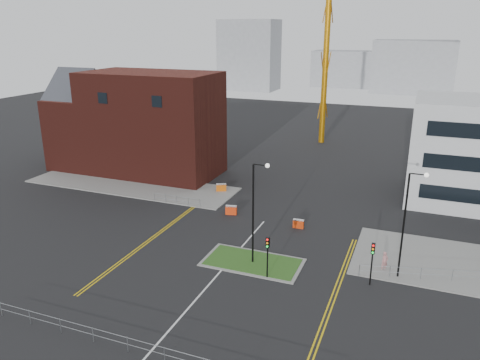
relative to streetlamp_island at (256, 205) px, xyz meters
name	(u,v)px	position (x,y,z in m)	size (l,w,h in m)	color
ground	(190,306)	(-2.22, -8.00, -5.41)	(200.00, 200.00, 0.00)	black
pavement_left	(131,185)	(-22.22, 14.00, -5.35)	(28.00, 8.00, 0.12)	slate
island_kerb	(253,262)	(-0.22, 0.00, -5.37)	(8.60, 4.60, 0.08)	slate
grass_island	(253,262)	(-0.22, 0.00, -5.35)	(8.00, 4.00, 0.12)	#274E1A
brick_building	(134,123)	(-25.19, 20.00, 1.44)	(24.20, 10.07, 14.24)	#451611
streetlamp_island	(256,205)	(0.00, 0.00, 0.00)	(1.46, 0.36, 9.18)	black
streetlamp_right_near	(408,217)	(12.00, 2.00, 0.00)	(1.46, 0.36, 9.18)	black
traffic_light_island	(268,250)	(1.78, -2.02, -2.85)	(0.28, 0.33, 3.65)	black
traffic_light_right	(372,256)	(9.78, -0.02, -2.85)	(0.28, 0.33, 3.65)	black
railing_front	(145,346)	(-2.22, -14.00, -4.63)	(24.05, 0.05, 1.10)	gray
railing_left	(177,199)	(-13.22, 10.00, -4.67)	(6.05, 0.05, 1.10)	gray
centre_line	(202,292)	(-2.22, -6.00, -5.41)	(0.15, 30.00, 0.01)	silver
yellow_left_a	(156,234)	(-11.22, 2.00, -5.41)	(0.12, 24.00, 0.01)	gold
yellow_left_b	(158,235)	(-10.92, 2.00, -5.41)	(0.12, 24.00, 0.01)	gold
yellow_right_a	(334,291)	(7.28, -2.00, -5.41)	(0.12, 20.00, 0.01)	gold
yellow_right_b	(338,292)	(7.58, -2.00, -5.41)	(0.12, 20.00, 0.01)	gold
skyline_a	(249,55)	(-42.22, 112.00, 5.59)	(18.00, 12.00, 22.00)	gray
skyline_b	(413,67)	(7.78, 122.00, 2.59)	(24.00, 12.00, 16.00)	gray
skyline_d	(358,69)	(-10.22, 132.00, 0.59)	(30.00, 12.00, 12.00)	gray
pedestrian	(385,262)	(10.62, 2.71, -4.54)	(0.64, 0.42, 1.76)	tan
barrier_left	(221,188)	(-10.22, 16.00, -4.84)	(1.31, 0.89, 1.05)	#CE560B
barrier_mid	(231,210)	(-6.22, 9.58, -4.86)	(1.28, 0.65, 1.03)	red
barrier_right	(298,223)	(1.60, 8.74, -4.91)	(1.11, 0.42, 0.92)	red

